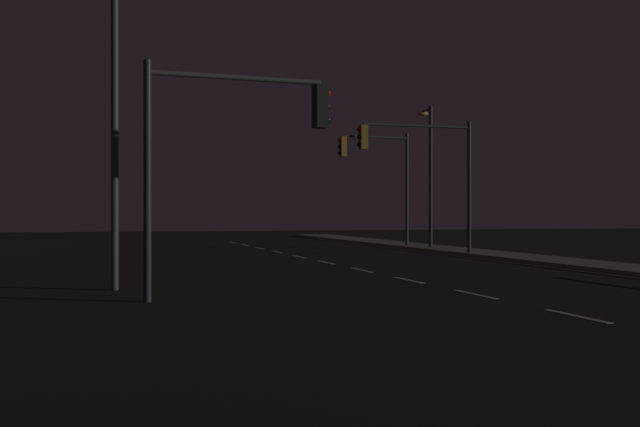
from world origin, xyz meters
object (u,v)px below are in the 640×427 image
at_px(traffic_light_overhead_east, 378,166).
at_px(traffic_light_far_left, 234,133).
at_px(street_lamp_far_end, 105,92).
at_px(traffic_light_near_left, 421,158).
at_px(street_lamp_mid_block, 429,162).

bearing_deg(traffic_light_overhead_east, traffic_light_far_left, -116.79).
relative_size(traffic_light_overhead_east, street_lamp_far_end, 0.72).
xyz_separation_m(traffic_light_overhead_east, traffic_light_near_left, (-0.85, -7.55, -0.07)).
xyz_separation_m(traffic_light_near_left, street_lamp_mid_block, (2.73, 5.64, 0.18)).
relative_size(traffic_light_near_left, street_lamp_mid_block, 0.80).
relative_size(traffic_light_far_left, street_lamp_far_end, 0.63).
distance_m(traffic_light_far_left, traffic_light_near_left, 17.20).
distance_m(traffic_light_near_left, street_lamp_mid_block, 6.27).
xyz_separation_m(traffic_light_far_left, traffic_light_near_left, (10.02, 13.97, 0.50)).
bearing_deg(street_lamp_far_end, traffic_light_near_left, 42.02).
height_order(traffic_light_far_left, traffic_light_near_left, traffic_light_near_left).
bearing_deg(traffic_light_near_left, traffic_light_far_left, -125.63).
xyz_separation_m(traffic_light_far_left, street_lamp_mid_block, (12.75, 19.61, 0.68)).
distance_m(traffic_light_overhead_east, street_lamp_mid_block, 2.68).
height_order(traffic_light_far_left, street_lamp_mid_block, street_lamp_mid_block).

